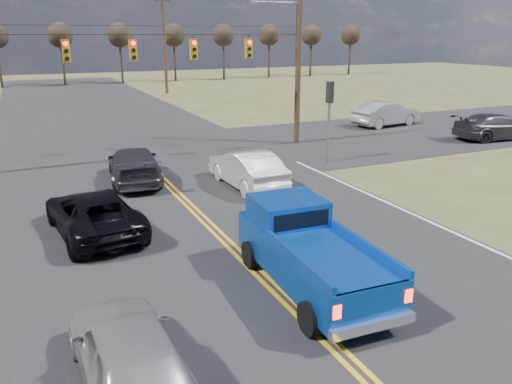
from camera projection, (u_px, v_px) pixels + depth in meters
name	position (u px, v px, depth m)	size (l,w,h in m)	color
ground	(346.00, 360.00, 9.66)	(160.00, 160.00, 0.00)	brown
road_main	(189.00, 206.00, 18.31)	(14.00, 120.00, 0.02)	#28282B
road_cross	(141.00, 159.00, 25.22)	(120.00, 12.00, 0.02)	#28282B
signal_gantry	(145.00, 55.00, 23.71)	(19.60, 4.83, 10.00)	#473323
utility_poles	(138.00, 52.00, 22.78)	(19.60, 58.32, 10.00)	#473323
treeline	(103.00, 39.00, 31.24)	(87.00, 117.80, 7.40)	#33261C
pickup_truck	(308.00, 251.00, 12.18)	(2.31, 5.32, 1.96)	black
silver_suv	(129.00, 354.00, 8.64)	(1.71, 4.26, 1.45)	#979A9E
black_suv	(93.00, 213.00, 15.58)	(2.27, 4.92, 1.37)	black
white_car_queue	(247.00, 169.00, 20.43)	(1.61, 4.62, 1.52)	silver
dgrey_car_queue	(134.00, 165.00, 21.16)	(2.04, 5.03, 1.46)	#2E2F33
cross_car_east_near	(386.00, 114.00, 34.05)	(4.98, 1.74, 1.64)	#A3A5AB
cross_car_east_far	(497.00, 127.00, 29.65)	(5.28, 2.15, 1.53)	#303034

